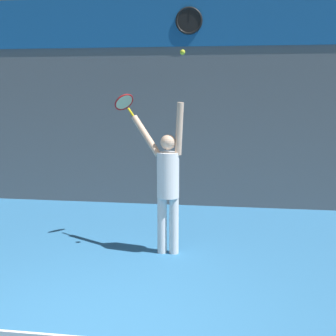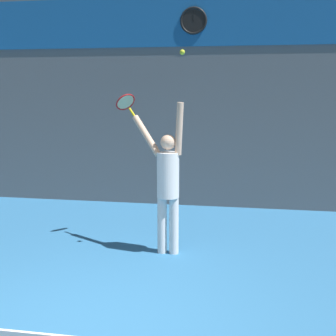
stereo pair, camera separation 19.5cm
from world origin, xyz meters
name	(u,v)px [view 1 (the left image)]	position (x,y,z in m)	size (l,w,h in m)	color
back_wall	(167,77)	(0.00, 5.25, 2.50)	(18.00, 0.10, 5.00)	slate
sponsor_banner	(167,21)	(0.00, 5.19, 3.53)	(7.83, 0.02, 0.92)	#195B9E
scoreboard_clock	(189,21)	(0.42, 5.17, 3.53)	(0.51, 0.05, 0.51)	black
tennis_player	(167,181)	(0.44, 2.42, 1.03)	(0.82, 0.53, 2.10)	white
tennis_racket	(125,103)	(-0.27, 2.91, 2.07)	(0.39, 0.37, 0.35)	yellow
tennis_ball	(183,52)	(0.65, 2.33, 2.74)	(0.07, 0.07, 0.07)	#CCDB2D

